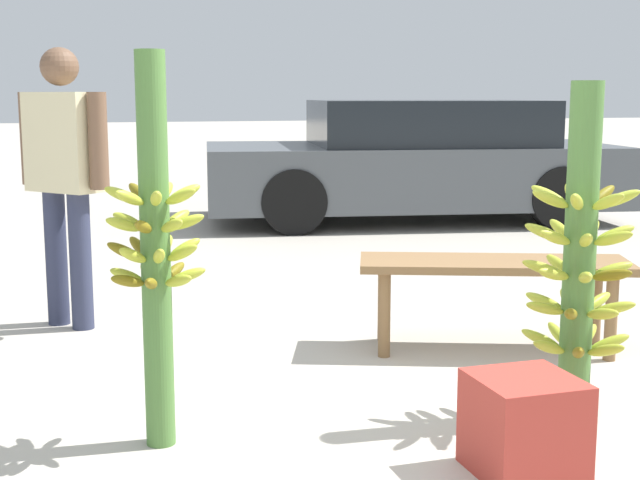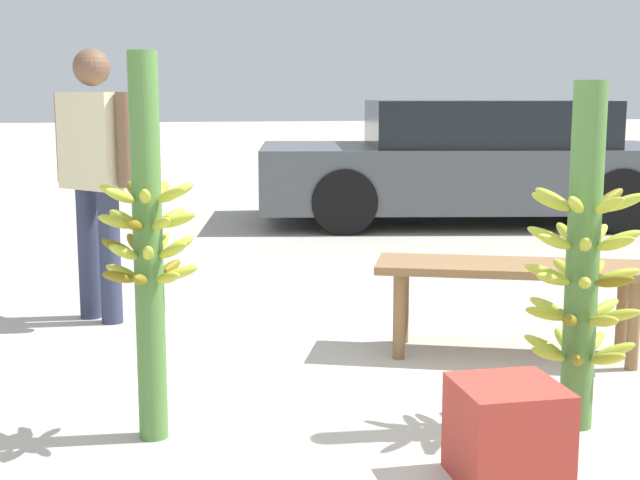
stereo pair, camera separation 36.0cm
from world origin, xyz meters
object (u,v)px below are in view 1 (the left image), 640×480
Objects in this scene: banana_stalk_left at (155,249)px; parked_car at (414,161)px; market_bench at (494,274)px; banana_stalk_center at (579,259)px; produce_crate at (524,426)px; vendor_person at (64,165)px.

parked_car is at bearing 58.19° from banana_stalk_left.
market_bench is at bearing 22.67° from banana_stalk_left.
banana_stalk_center is 0.30× the size of parked_car.
parked_car is at bearing 92.12° from market_bench.
banana_stalk_center is at bearing -78.13° from market_bench.
produce_crate is at bearing -93.59° from market_bench.
banana_stalk_left is 0.33× the size of parked_car.
vendor_person is at bearing 144.11° from parked_car.
banana_stalk_center is at bearing -7.44° from banana_stalk_left.
produce_crate is at bearing -11.35° from vendor_person.
banana_stalk_center reaches higher than market_bench.
banana_stalk_center is at bearing 173.23° from parked_car.
banana_stalk_left is at bearing -32.84° from vendor_person.
banana_stalk_left is 1.43m from produce_crate.
vendor_person is at bearing 171.46° from market_bench.
vendor_person reaches higher than market_bench.
produce_crate is (1.41, -2.50, -0.74)m from vendor_person.
parked_car is (3.55, 3.43, -0.30)m from vendor_person.
banana_stalk_center reaches higher than produce_crate.
banana_stalk_left is 1.94m from market_bench.
banana_stalk_center is 2.82m from vendor_person.
banana_stalk_left is 6.24m from parked_car.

